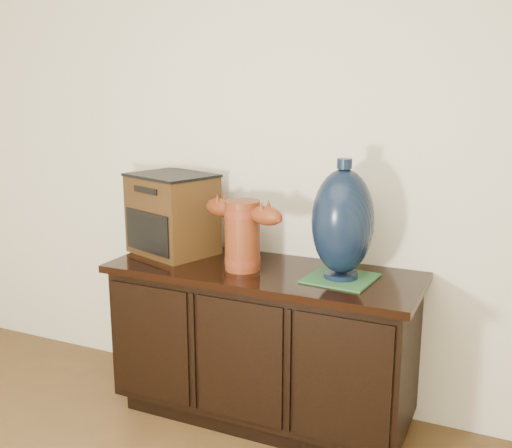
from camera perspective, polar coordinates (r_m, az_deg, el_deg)
The scene contains 6 objects.
sideboard at distance 2.92m, azimuth 0.63°, elevation -11.22°, with size 1.46×0.56×0.75m.
terracotta_vessel at distance 2.73m, azimuth -1.30°, elevation -0.69°, with size 0.46×0.21×0.32m.
tv_radio at distance 3.04m, azimuth -7.96°, elevation 0.97°, with size 0.49×0.44×0.40m.
green_mat at distance 2.67m, azimuth 8.07°, elevation -5.12°, with size 0.28×0.28×0.01m, color #285A30.
lamp_base at distance 2.60m, azimuth 8.25°, elevation 0.18°, with size 0.29×0.29×0.52m.
spray_can at distance 2.98m, azimuth -0.39°, elevation -1.29°, with size 0.07×0.07×0.19m.
Camera 1 is at (1.08, -0.21, 1.58)m, focal length 42.00 mm.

